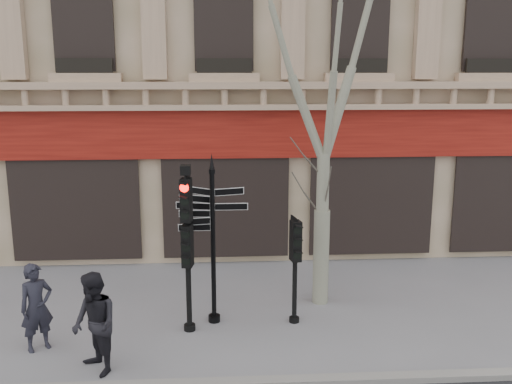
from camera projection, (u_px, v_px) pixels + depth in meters
ground at (229, 347)px, 11.00m from camera, size 80.00×80.00×0.00m
kerb at (230, 384)px, 9.62m from camera, size 80.00×0.25×0.12m
fingerpost at (213, 211)px, 11.62m from camera, size 1.75×1.75×3.62m
traffic_signal_main at (187, 228)px, 11.27m from camera, size 0.42×0.33×3.44m
traffic_signal_secondary at (295, 252)px, 11.78m from camera, size 0.42×0.33×2.23m
plane_tree at (327, 37)px, 11.89m from camera, size 3.17×3.17×8.43m
pedestrian_a at (37, 307)px, 10.77m from camera, size 0.74×0.70×1.71m
pedestrian_b at (95, 324)px, 9.91m from camera, size 1.09×1.13×1.84m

